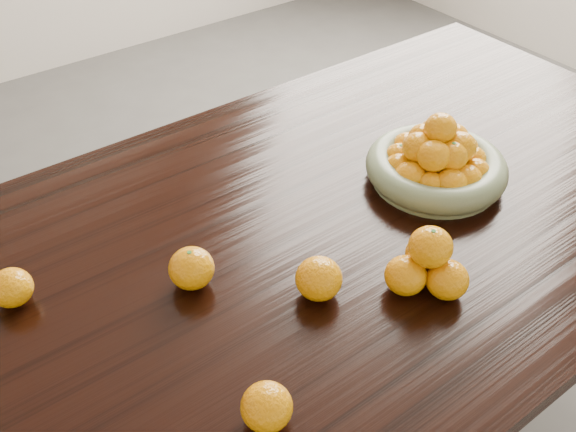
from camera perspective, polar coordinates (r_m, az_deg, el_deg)
dining_table at (r=1.26m, az=0.61°, el=-4.92°), size 2.00×1.00×0.75m
fruit_bowl at (r=1.35m, az=13.10°, el=4.67°), size 0.29×0.29×0.16m
orange_pyramid at (r=1.11m, az=12.28°, el=-4.15°), size 0.14×0.14×0.12m
loose_orange_0 at (r=1.10m, az=-8.58°, el=-4.61°), size 0.08×0.08×0.07m
loose_orange_1 at (r=0.92m, az=-1.91°, el=-16.60°), size 0.07×0.07×0.07m
loose_orange_2 at (r=1.07m, az=2.76°, el=-5.58°), size 0.08×0.08×0.07m
loose_orange_3 at (r=1.16m, az=-23.36°, el=-5.86°), size 0.07×0.07×0.07m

